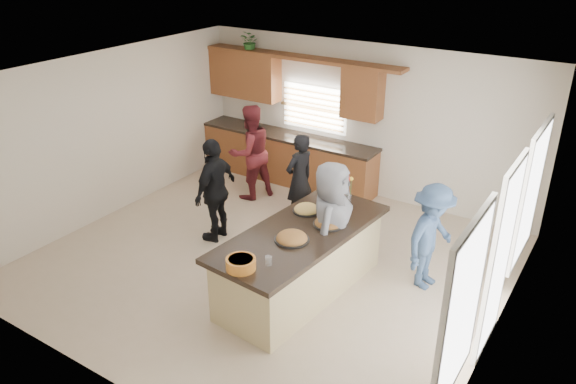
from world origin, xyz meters
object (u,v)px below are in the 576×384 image
Objects in this scene: woman_right_back at (431,237)px; woman_left_back at (299,179)px; island at (301,263)px; woman_left_mid at (250,152)px; woman_right_front at (331,225)px; woman_left_front at (215,190)px; salad_bowl at (241,263)px.

woman_left_back is at bearing 85.49° from woman_right_back.
island is 1.80m from woman_right_back.
woman_right_front reaches higher than woman_left_mid.
woman_left_front is 1.10× the size of woman_right_back.
woman_right_back is at bearing 90.17° from woman_left_back.
island is at bearing 137.35° from woman_right_back.
woman_left_mid is 1.04× the size of woman_left_front.
woman_left_front is 3.35m from woman_right_back.
woman_left_front is (-0.82, -1.17, 0.06)m from woman_left_back.
woman_left_mid is (-2.26, 3.25, -0.15)m from salad_bowl.
salad_bowl is at bearing 154.35° from woman_right_front.
island is 7.91× the size of salad_bowl.
island is 1.54× the size of woman_right_front.
woman_left_front reaches higher than salad_bowl.
island is 1.66× the size of woman_left_front.
woman_right_front is (0.33, 1.57, -0.12)m from salad_bowl.
island is at bearing 137.80° from woman_right_front.
woman_left_back is 1.34m from woman_left_mid.
salad_bowl is 0.20× the size of woman_left_mid.
woman_left_mid reaches higher than woman_left_back.
woman_right_back is (2.49, -0.63, -0.02)m from woman_left_back.
woman_right_back reaches higher than salad_bowl.
woman_right_front is at bearing 81.39° from woman_left_front.
island is 2.02m from woman_left_front.
island is 0.65m from woman_right_front.
woman_right_front is (-1.18, -0.67, 0.14)m from woman_right_back.
salad_bowl is 0.21× the size of woman_left_front.
woman_left_mid is (-1.28, 0.38, 0.09)m from woman_left_back.
woman_right_back is (1.51, 2.24, -0.26)m from salad_bowl.
island is 1.30m from salad_bowl.
woman_right_front reaches higher than island.
woman_right_back is at bearing 56.03° from salad_bowl.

